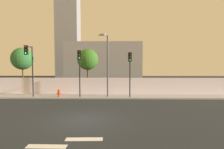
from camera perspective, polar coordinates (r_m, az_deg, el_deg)
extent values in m
plane|color=#23282D|center=(13.28, -8.26, -12.74)|extent=(80.00, 80.00, 0.00)
cube|color=#9D9D9D|center=(21.19, -4.66, -6.30)|extent=(36.00, 2.40, 0.15)
cube|color=white|center=(22.32, -4.34, -3.27)|extent=(36.00, 0.18, 1.80)
cube|color=silver|center=(9.75, -18.33, -19.08)|extent=(1.81, 0.46, 0.01)
cube|color=silver|center=(10.15, -8.04, -17.97)|extent=(1.81, 0.50, 0.01)
cylinder|color=black|center=(21.87, -21.90, 0.78)|extent=(0.12, 0.12, 5.18)
cylinder|color=black|center=(21.44, -22.79, 7.36)|extent=(0.21, 1.08, 0.08)
cube|color=black|center=(20.95, -23.52, 6.48)|extent=(0.36, 0.24, 0.90)
sphere|color=black|center=(20.87, -23.72, 7.23)|extent=(0.18, 0.18, 0.18)
sphere|color=#33260A|center=(20.85, -23.70, 6.46)|extent=(0.18, 0.18, 0.18)
sphere|color=#19F24C|center=(20.84, -23.68, 5.69)|extent=(0.18, 0.18, 0.18)
cylinder|color=black|center=(20.21, 5.20, -0.14)|extent=(0.12, 0.12, 4.51)
cylinder|color=black|center=(19.78, 5.22, 6.03)|extent=(0.15, 0.82, 0.08)
cube|color=black|center=(19.36, 5.20, 5.04)|extent=(0.36, 0.23, 0.90)
sphere|color=black|center=(19.24, 5.20, 5.85)|extent=(0.18, 0.18, 0.18)
sphere|color=#33260A|center=(19.23, 5.19, 5.02)|extent=(0.18, 0.18, 0.18)
sphere|color=#19F24C|center=(19.23, 5.19, 4.19)|extent=(0.18, 0.18, 0.18)
cylinder|color=black|center=(20.49, -9.29, 0.14)|extent=(0.12, 0.12, 4.70)
cylinder|color=black|center=(19.78, -9.41, 6.53)|extent=(0.30, 1.39, 0.08)
cube|color=black|center=(19.06, -9.45, 5.59)|extent=(0.37, 0.25, 0.90)
sphere|color=black|center=(18.96, -9.47, 6.42)|extent=(0.18, 0.18, 0.18)
sphere|color=#33260A|center=(18.94, -9.46, 5.57)|extent=(0.18, 0.18, 0.18)
sphere|color=#19F24C|center=(18.94, -9.45, 4.72)|extent=(0.18, 0.18, 0.18)
cylinder|color=#4C4C51|center=(20.34, -1.28, 2.42)|extent=(0.16, 0.16, 6.29)
cylinder|color=#4C4C51|center=(19.79, -2.04, 11.36)|extent=(0.54, 1.49, 0.10)
cube|color=beige|center=(19.07, -2.84, 11.35)|extent=(0.64, 0.41, 0.16)
cylinder|color=red|center=(21.22, -15.08, -5.38)|extent=(0.24, 0.24, 0.60)
sphere|color=red|center=(21.17, -15.09, -4.48)|extent=(0.26, 0.26, 0.26)
cylinder|color=red|center=(21.26, -15.52, -5.29)|extent=(0.10, 0.09, 0.09)
cylinder|color=red|center=(21.17, -14.64, -5.32)|extent=(0.10, 0.09, 0.09)
cylinder|color=brown|center=(25.86, -24.29, -1.18)|extent=(0.16, 0.16, 3.40)
sphere|color=#2F6D31|center=(25.78, -24.44, 4.19)|extent=(2.62, 2.62, 2.62)
cylinder|color=brown|center=(23.60, -6.95, -1.39)|extent=(0.22, 0.22, 3.34)
sphere|color=#356B20|center=(23.51, -7.00, 4.32)|extent=(2.48, 2.48, 2.48)
cube|color=#949494|center=(36.12, -2.38, 3.43)|extent=(13.30, 6.00, 7.18)
cube|color=gray|center=(50.09, -12.56, 13.01)|extent=(5.23, 5.00, 23.88)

